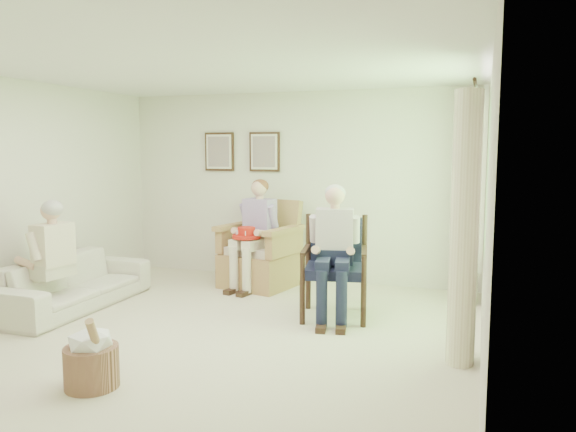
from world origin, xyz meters
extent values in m
plane|color=beige|center=(0.00, 0.00, 0.00)|extent=(5.50, 5.50, 0.00)
cube|color=silver|center=(0.00, 2.75, 1.30)|extent=(5.00, 0.04, 2.60)
cube|color=silver|center=(2.50, 0.00, 1.30)|extent=(0.04, 5.50, 2.60)
cube|color=white|center=(0.00, 0.00, 2.60)|extent=(5.00, 5.50, 0.02)
cube|color=#2D6B23|center=(2.47, 1.20, 1.55)|extent=(0.02, 1.40, 1.50)
cube|color=white|center=(2.46, 1.20, 2.33)|extent=(0.04, 1.52, 0.06)
cube|color=white|center=(2.46, 1.20, 0.77)|extent=(0.04, 1.52, 0.06)
cylinder|color=#382114|center=(2.37, 1.20, 2.35)|extent=(0.03, 2.50, 0.03)
cylinder|color=beige|center=(2.33, 0.22, 1.15)|extent=(0.34, 0.34, 2.30)
cylinder|color=beige|center=(2.33, 2.18, 1.15)|extent=(0.34, 0.34, 2.30)
cube|color=#382114|center=(-1.15, 2.72, 1.78)|extent=(0.45, 0.03, 0.55)
cube|color=silver|center=(-1.15, 2.70, 1.78)|extent=(0.39, 0.01, 0.49)
cube|color=tan|center=(-1.15, 2.69, 1.78)|extent=(0.33, 0.01, 0.43)
cube|color=#382114|center=(-0.45, 2.72, 1.78)|extent=(0.45, 0.03, 0.55)
cube|color=silver|center=(-0.45, 2.70, 1.78)|extent=(0.39, 0.01, 0.49)
cube|color=tan|center=(-0.45, 2.69, 1.78)|extent=(0.33, 0.01, 0.43)
cube|color=tan|center=(-0.30, 2.15, 0.22)|extent=(0.85, 0.83, 0.45)
cube|color=beige|center=(-0.30, 2.12, 0.50)|extent=(0.66, 0.64, 0.11)
cube|color=tan|center=(-0.30, 2.50, 0.81)|extent=(0.79, 0.24, 0.67)
cube|color=tan|center=(-0.69, 2.15, 0.62)|extent=(0.11, 0.76, 0.32)
cube|color=tan|center=(0.09, 2.15, 0.62)|extent=(0.11, 0.76, 0.32)
cylinder|color=black|center=(0.67, 0.83, 0.23)|extent=(0.06, 0.06, 0.46)
cylinder|color=black|center=(1.30, 0.83, 0.23)|extent=(0.06, 0.06, 0.46)
cylinder|color=black|center=(0.67, 1.42, 0.23)|extent=(0.06, 0.06, 0.46)
cylinder|color=black|center=(1.30, 1.42, 0.23)|extent=(0.06, 0.06, 0.46)
cube|color=#1A1E3A|center=(0.99, 1.12, 0.52)|extent=(0.61, 0.59, 0.11)
cube|color=#1A1E3A|center=(0.99, 1.41, 0.80)|extent=(0.57, 0.07, 0.53)
imported|color=silver|center=(-1.95, 0.50, 0.29)|extent=(1.99, 0.78, 0.58)
cube|color=beige|center=(-0.30, 2.12, 0.66)|extent=(0.40, 0.26, 0.16)
cube|color=#A58CC6|center=(-0.30, 2.14, 0.94)|extent=(0.39, 0.24, 0.46)
sphere|color=#DDAD8E|center=(-0.30, 2.13, 1.31)|extent=(0.21, 0.21, 0.21)
ellipsoid|color=brown|center=(-0.30, 2.15, 1.34)|extent=(0.22, 0.22, 0.18)
cube|color=beige|center=(-0.40, 1.90, 0.61)|extent=(0.14, 0.44, 0.13)
cube|color=beige|center=(-0.20, 1.90, 0.61)|extent=(0.14, 0.44, 0.13)
cylinder|color=beige|center=(-0.40, 1.70, 0.31)|extent=(0.12, 0.12, 0.56)
cylinder|color=beige|center=(-0.20, 1.70, 0.31)|extent=(0.12, 0.12, 0.56)
cube|color=#171C34|center=(0.99, 1.12, 0.68)|extent=(0.40, 0.26, 0.16)
cube|color=beige|center=(0.99, 1.14, 0.96)|extent=(0.39, 0.24, 0.46)
sphere|color=#DDAD8E|center=(0.99, 1.13, 1.33)|extent=(0.21, 0.21, 0.21)
ellipsoid|color=#B7B2AD|center=(0.99, 1.16, 1.35)|extent=(0.22, 0.22, 0.18)
cube|color=#171C34|center=(0.89, 0.90, 0.63)|extent=(0.14, 0.44, 0.13)
cube|color=#171C34|center=(1.09, 0.90, 0.63)|extent=(0.14, 0.44, 0.13)
cylinder|color=#171C34|center=(0.89, 0.70, 0.32)|extent=(0.12, 0.12, 0.58)
cylinder|color=#171C34|center=(1.09, 0.70, 0.32)|extent=(0.12, 0.12, 0.58)
cube|color=beige|center=(-1.95, 0.20, 0.51)|extent=(0.42, 0.26, 0.16)
cube|color=beige|center=(-1.95, 0.22, 0.79)|extent=(0.41, 0.24, 0.46)
sphere|color=#DDAD8E|center=(-1.95, 0.21, 1.16)|extent=(0.21, 0.21, 0.21)
ellipsoid|color=#B7B2AD|center=(-1.95, 0.23, 1.19)|extent=(0.22, 0.22, 0.18)
cube|color=beige|center=(-2.05, -0.02, 0.46)|extent=(0.14, 0.44, 0.13)
cube|color=beige|center=(-1.85, -0.02, 0.46)|extent=(0.14, 0.44, 0.13)
cylinder|color=beige|center=(-2.05, -0.22, 0.24)|extent=(0.12, 0.12, 0.41)
cylinder|color=beige|center=(-1.85, -0.22, 0.24)|extent=(0.12, 0.12, 0.41)
cylinder|color=red|center=(-0.36, 1.84, 0.71)|extent=(0.36, 0.36, 0.04)
cylinder|color=red|center=(-0.36, 1.84, 0.77)|extent=(0.22, 0.22, 0.12)
cube|color=white|center=(-0.24, 1.84, 0.77)|extent=(0.05, 0.01, 0.05)
cube|color=white|center=(-0.32, 1.95, 0.77)|extent=(0.02, 0.05, 0.05)
cube|color=white|center=(-0.45, 1.91, 0.77)|extent=(0.04, 0.03, 0.05)
cube|color=white|center=(-0.45, 1.77, 0.77)|extent=(0.04, 0.03, 0.05)
cube|color=white|center=(-0.32, 1.73, 0.77)|extent=(0.02, 0.05, 0.05)
cylinder|color=tan|center=(-0.32, -1.24, 0.16)|extent=(0.43, 0.43, 0.32)
ellipsoid|color=white|center=(-0.32, -1.24, 0.37)|extent=(0.37, 0.37, 0.22)
cylinder|color=#A57F56|center=(-0.23, -1.29, 0.37)|extent=(0.16, 0.29, 0.48)
camera|label=1|loc=(2.46, -4.64, 1.82)|focal=35.00mm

